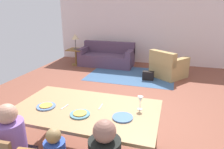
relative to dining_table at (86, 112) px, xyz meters
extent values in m
cube|color=brown|center=(-0.01, 2.02, -0.71)|extent=(6.81, 6.70, 0.02)
cube|color=silver|center=(-0.01, 5.42, 0.65)|extent=(6.81, 0.10, 2.70)
cube|color=#A78054|center=(0.00, 0.00, 0.04)|extent=(1.91, 1.10, 0.04)
cube|color=#A78054|center=(-0.90, -0.49, -0.34)|extent=(0.06, 0.06, 0.72)
cube|color=#A78054|center=(-0.90, 0.49, -0.34)|extent=(0.06, 0.06, 0.72)
cube|color=#A78054|center=(0.90, 0.49, -0.34)|extent=(0.06, 0.06, 0.72)
cylinder|color=#5778A9|center=(-0.53, -0.12, 0.07)|extent=(0.25, 0.25, 0.02)
cylinder|color=gold|center=(-0.53, -0.12, 0.09)|extent=(0.17, 0.17, 0.01)
cylinder|color=teal|center=(0.00, -0.18, 0.07)|extent=(0.25, 0.25, 0.02)
cylinder|color=gold|center=(0.00, -0.18, 0.09)|extent=(0.17, 0.17, 0.01)
cylinder|color=#4870A9|center=(0.53, -0.10, 0.07)|extent=(0.25, 0.25, 0.02)
cylinder|color=silver|center=(0.69, 0.18, 0.06)|extent=(0.06, 0.06, 0.01)
cylinder|color=silver|center=(0.69, 0.18, 0.11)|extent=(0.01, 0.01, 0.09)
cone|color=silver|center=(0.69, 0.18, 0.20)|extent=(0.07, 0.07, 0.09)
cube|color=silver|center=(-0.29, -0.05, 0.06)|extent=(0.04, 0.15, 0.01)
cube|color=silver|center=(0.17, 0.10, 0.06)|extent=(0.02, 0.17, 0.01)
cylinder|color=#8860BA|center=(-0.53, -0.77, -0.02)|extent=(0.30, 0.30, 0.46)
sphere|color=tan|center=(-0.53, -0.77, 0.31)|extent=(0.21, 0.21, 0.21)
sphere|color=#9B7C4E|center=(0.00, -0.77, 0.15)|extent=(0.15, 0.15, 0.15)
sphere|color=#936455|center=(0.53, -0.77, 0.31)|extent=(0.21, 0.21, 0.21)
cube|color=#3D5F88|center=(-0.16, 3.77, -0.69)|extent=(2.60, 1.80, 0.01)
cube|color=#573E57|center=(-1.24, 4.57, -0.49)|extent=(1.91, 0.84, 0.42)
cube|color=#573E57|center=(-1.24, 4.91, -0.08)|extent=(1.91, 0.20, 0.40)
cube|color=#573E57|center=(-2.11, 4.57, -0.18)|extent=(0.18, 0.84, 0.20)
cube|color=#573E57|center=(-0.37, 4.57, -0.18)|extent=(0.18, 0.84, 0.20)
cube|color=tan|center=(0.96, 3.97, -0.49)|extent=(1.18, 1.18, 0.42)
cube|color=tan|center=(0.76, 3.69, -0.08)|extent=(0.81, 0.66, 0.40)
cube|color=tan|center=(1.23, 3.77, -0.18)|extent=(0.63, 0.79, 0.20)
cube|color=tan|center=(0.68, 4.16, -0.18)|extent=(0.63, 0.79, 0.20)
cube|color=brown|center=(-2.33, 4.37, -0.13)|extent=(0.56, 0.56, 0.03)
cylinder|color=brown|center=(-2.33, 4.37, -0.42)|extent=(0.08, 0.08, 0.55)
cylinder|color=brown|center=(-2.33, 4.37, -0.68)|extent=(0.36, 0.36, 0.03)
cylinder|color=#4C443E|center=(-2.33, 4.37, -0.11)|extent=(0.16, 0.16, 0.02)
cylinder|color=#4C443E|center=(-2.33, 4.37, 0.07)|extent=(0.02, 0.02, 0.34)
cone|color=#D8BA8A|center=(-2.33, 4.37, 0.33)|extent=(0.26, 0.26, 0.18)
cube|color=black|center=(0.41, 3.47, -0.57)|extent=(0.32, 0.16, 0.26)
camera|label=1|loc=(1.04, -2.23, 1.35)|focal=32.87mm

